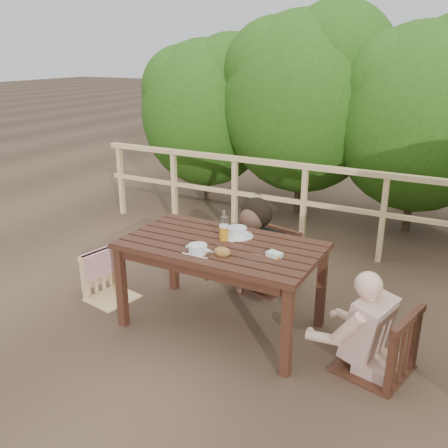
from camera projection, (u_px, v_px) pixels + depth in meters
The scene contains 16 objects.
ground at pixel (221, 324), 4.23m from camera, with size 60.00×60.00×0.00m, color brown.
table at pixel (221, 286), 4.10m from camera, with size 1.60×0.90×0.74m, color #381D13.
chair_left at pixel (109, 259), 4.53m from camera, with size 0.41×0.41×0.82m, color #E1BC7E.
chair_far at pixel (266, 236), 4.78m from camera, with size 0.52×0.52×1.04m, color #381D13.
chair_right at pixel (380, 310), 3.47m from camera, with size 0.49×0.49×0.99m, color #381D13.
woman at pixel (268, 217), 4.73m from camera, with size 0.57×0.71×1.42m, color black, non-canonical shape.
diner_right at pixel (386, 296), 3.41m from camera, with size 0.50×0.61×1.24m, color tan, non-canonical shape.
railing at pixel (303, 207), 5.72m from camera, with size 5.60×0.10×1.01m, color #E1BC7E.
hedge_row at pixel (374, 77), 6.07m from camera, with size 6.60×1.60×3.80m, color #244D12, non-canonical shape.
soup_near at pixel (198, 250), 3.77m from camera, with size 0.25×0.25×0.08m, color white.
soup_far at pixel (237, 232), 4.12m from camera, with size 0.27×0.27×0.09m, color white.
bread_roll at pixel (222, 252), 3.73m from camera, with size 0.13×0.10×0.08m, color #975422.
beer_glass at pixel (224, 233), 4.02m from camera, with size 0.08×0.08×0.15m, color #C77216.
bottle at pixel (224, 226), 4.00m from camera, with size 0.06×0.06×0.27m, color silver.
tumbler at pixel (219, 250), 3.77m from camera, with size 0.06×0.06×0.07m, color white.
butter_tub at pixel (274, 255), 3.71m from camera, with size 0.11×0.08×0.05m, color white.
Camera 1 is at (1.77, -3.24, 2.23)m, focal length 39.50 mm.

